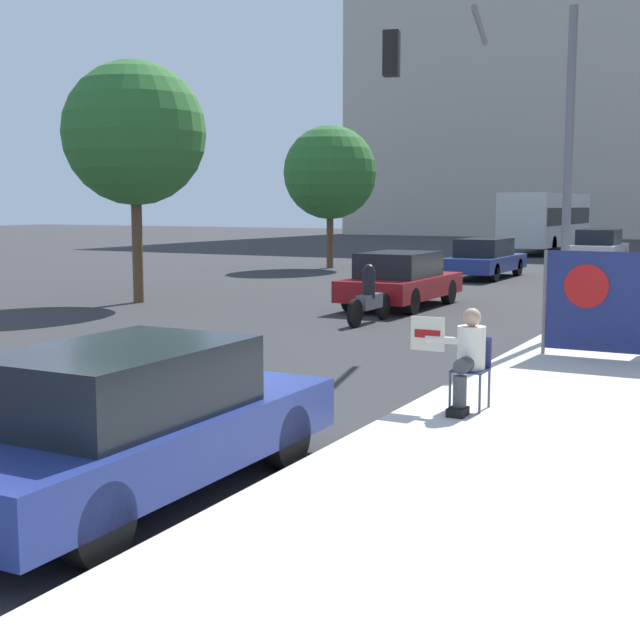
{
  "coord_description": "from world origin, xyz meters",
  "views": [
    {
      "loc": [
        6.31,
        -6.69,
        2.6
      ],
      "look_at": [
        0.33,
        4.74,
        0.92
      ],
      "focal_mm": 50.0,
      "sensor_mm": 36.0,
      "label": 1
    }
  ],
  "objects_px": {
    "city_bus_on_road": "(547,219)",
    "traffic_light_pole": "(502,116)",
    "car_on_road_nearest": "(400,280)",
    "street_tree_midblock": "(330,173)",
    "motorcycle_on_road": "(369,298)",
    "street_tree_near_curb": "(134,134)",
    "car_on_road_distant": "(599,247)",
    "parked_car_curbside": "(132,422)",
    "car_on_road_midblock": "(485,258)",
    "protest_banner": "(619,303)",
    "seated_protester": "(467,355)"
  },
  "relations": [
    {
      "from": "parked_car_curbside",
      "to": "motorcycle_on_road",
      "type": "height_order",
      "value": "parked_car_curbside"
    },
    {
      "from": "motorcycle_on_road",
      "to": "street_tree_near_curb",
      "type": "relative_size",
      "value": 0.33
    },
    {
      "from": "street_tree_midblock",
      "to": "car_on_road_midblock",
      "type": "bearing_deg",
      "value": -15.86
    },
    {
      "from": "protest_banner",
      "to": "street_tree_near_curb",
      "type": "bearing_deg",
      "value": 162.6
    },
    {
      "from": "car_on_road_distant",
      "to": "city_bus_on_road",
      "type": "relative_size",
      "value": 0.39
    },
    {
      "from": "car_on_road_distant",
      "to": "city_bus_on_road",
      "type": "distance_m",
      "value": 9.1
    },
    {
      "from": "parked_car_curbside",
      "to": "car_on_road_midblock",
      "type": "relative_size",
      "value": 0.94
    },
    {
      "from": "car_on_road_nearest",
      "to": "street_tree_midblock",
      "type": "relative_size",
      "value": 0.73
    },
    {
      "from": "protest_banner",
      "to": "city_bus_on_road",
      "type": "bearing_deg",
      "value": 105.31
    },
    {
      "from": "car_on_road_distant",
      "to": "street_tree_near_curb",
      "type": "height_order",
      "value": "street_tree_near_curb"
    },
    {
      "from": "motorcycle_on_road",
      "to": "city_bus_on_road",
      "type": "bearing_deg",
      "value": 96.57
    },
    {
      "from": "motorcycle_on_road",
      "to": "traffic_light_pole",
      "type": "bearing_deg",
      "value": -19.7
    },
    {
      "from": "traffic_light_pole",
      "to": "street_tree_midblock",
      "type": "distance_m",
      "value": 19.94
    },
    {
      "from": "seated_protester",
      "to": "car_on_road_distant",
      "type": "xyz_separation_m",
      "value": [
        -4.03,
        30.43,
        -0.06
      ]
    },
    {
      "from": "car_on_road_midblock",
      "to": "street_tree_midblock",
      "type": "height_order",
      "value": "street_tree_midblock"
    },
    {
      "from": "car_on_road_midblock",
      "to": "traffic_light_pole",
      "type": "bearing_deg",
      "value": -71.9
    },
    {
      "from": "protest_banner",
      "to": "traffic_light_pole",
      "type": "bearing_deg",
      "value": 142.98
    },
    {
      "from": "protest_banner",
      "to": "car_on_road_nearest",
      "type": "height_order",
      "value": "protest_banner"
    },
    {
      "from": "traffic_light_pole",
      "to": "parked_car_curbside",
      "type": "relative_size",
      "value": 1.37
    },
    {
      "from": "street_tree_near_curb",
      "to": "car_on_road_distant",
      "type": "bearing_deg",
      "value": 70.14
    },
    {
      "from": "traffic_light_pole",
      "to": "city_bus_on_road",
      "type": "height_order",
      "value": "traffic_light_pole"
    },
    {
      "from": "car_on_road_nearest",
      "to": "street_tree_near_curb",
      "type": "distance_m",
      "value": 7.91
    },
    {
      "from": "city_bus_on_road",
      "to": "street_tree_near_curb",
      "type": "height_order",
      "value": "street_tree_near_curb"
    },
    {
      "from": "parked_car_curbside",
      "to": "car_on_road_midblock",
      "type": "xyz_separation_m",
      "value": [
        -4.41,
        24.56,
        0.01
      ]
    },
    {
      "from": "seated_protester",
      "to": "city_bus_on_road",
      "type": "height_order",
      "value": "city_bus_on_road"
    },
    {
      "from": "car_on_road_midblock",
      "to": "parked_car_curbside",
      "type": "bearing_deg",
      "value": -79.82
    },
    {
      "from": "parked_car_curbside",
      "to": "street_tree_midblock",
      "type": "relative_size",
      "value": 0.76
    },
    {
      "from": "parked_car_curbside",
      "to": "street_tree_midblock",
      "type": "distance_m",
      "value": 29.2
    },
    {
      "from": "city_bus_on_road",
      "to": "street_tree_near_curb",
      "type": "bearing_deg",
      "value": -96.98
    },
    {
      "from": "car_on_road_midblock",
      "to": "motorcycle_on_road",
      "type": "relative_size",
      "value": 2.23
    },
    {
      "from": "car_on_road_midblock",
      "to": "city_bus_on_road",
      "type": "relative_size",
      "value": 0.44
    },
    {
      "from": "protest_banner",
      "to": "traffic_light_pole",
      "type": "xyz_separation_m",
      "value": [
        -2.53,
        1.91,
        3.17
      ]
    },
    {
      "from": "parked_car_curbside",
      "to": "city_bus_on_road",
      "type": "height_order",
      "value": "city_bus_on_road"
    },
    {
      "from": "car_on_road_midblock",
      "to": "car_on_road_distant",
      "type": "xyz_separation_m",
      "value": [
        2.08,
        9.99,
        0.04
      ]
    },
    {
      "from": "street_tree_midblock",
      "to": "traffic_light_pole",
      "type": "bearing_deg",
      "value": -53.77
    },
    {
      "from": "seated_protester",
      "to": "traffic_light_pole",
      "type": "distance_m",
      "value": 7.41
    },
    {
      "from": "street_tree_midblock",
      "to": "car_on_road_nearest",
      "type": "bearing_deg",
      "value": -55.83
    },
    {
      "from": "car_on_road_midblock",
      "to": "city_bus_on_road",
      "type": "distance_m",
      "value": 18.13
    },
    {
      "from": "parked_car_curbside",
      "to": "city_bus_on_road",
      "type": "relative_size",
      "value": 0.41
    },
    {
      "from": "parked_car_curbside",
      "to": "car_on_road_distant",
      "type": "bearing_deg",
      "value": 93.85
    },
    {
      "from": "car_on_road_midblock",
      "to": "motorcycle_on_road",
      "type": "height_order",
      "value": "car_on_road_midblock"
    },
    {
      "from": "traffic_light_pole",
      "to": "car_on_road_midblock",
      "type": "bearing_deg",
      "value": 108.1
    },
    {
      "from": "parked_car_curbside",
      "to": "seated_protester",
      "type": "bearing_deg",
      "value": 67.58
    },
    {
      "from": "traffic_light_pole",
      "to": "seated_protester",
      "type": "bearing_deg",
      "value": -76.62
    },
    {
      "from": "street_tree_near_curb",
      "to": "protest_banner",
      "type": "bearing_deg",
      "value": -17.4
    },
    {
      "from": "car_on_road_distant",
      "to": "car_on_road_nearest",
      "type": "bearing_deg",
      "value": -93.63
    },
    {
      "from": "city_bus_on_road",
      "to": "traffic_light_pole",
      "type": "bearing_deg",
      "value": -78.09
    },
    {
      "from": "motorcycle_on_road",
      "to": "protest_banner",
      "type": "bearing_deg",
      "value": -28.05
    },
    {
      "from": "car_on_road_midblock",
      "to": "seated_protester",
      "type": "bearing_deg",
      "value": -73.36
    },
    {
      "from": "protest_banner",
      "to": "parked_car_curbside",
      "type": "height_order",
      "value": "protest_banner"
    }
  ]
}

